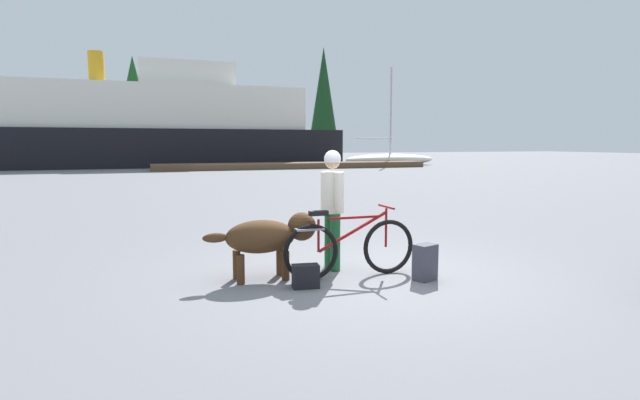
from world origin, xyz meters
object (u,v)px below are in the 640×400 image
at_px(dog, 268,236).
at_px(backpack, 425,262).
at_px(person_cyclist, 332,199).
at_px(ferry_boat, 150,128).
at_px(sailboat_moored, 390,159).
at_px(bicycle, 350,247).
at_px(handbag_pannier, 306,276).

xyz_separation_m(dog, backpack, (1.87, -0.73, -0.33)).
height_order(person_cyclist, ferry_boat, ferry_boat).
relative_size(dog, sailboat_moored, 0.19).
bearing_deg(ferry_boat, sailboat_moored, -15.44).
distance_m(backpack, ferry_boat, 35.44).
distance_m(bicycle, dog, 1.07).
bearing_deg(sailboat_moored, backpack, -116.73).
height_order(backpack, ferry_boat, ferry_boat).
relative_size(person_cyclist, ferry_boat, 0.06).
height_order(person_cyclist, sailboat_moored, sailboat_moored).
xyz_separation_m(person_cyclist, handbag_pannier, (-0.63, -0.75, -0.84)).
xyz_separation_m(person_cyclist, backpack, (0.92, -0.93, -0.75)).
xyz_separation_m(backpack, sailboat_moored, (15.26, 30.30, 0.25)).
bearing_deg(dog, person_cyclist, 11.48).
relative_size(dog, ferry_boat, 0.05).
height_order(bicycle, sailboat_moored, sailboat_moored).
relative_size(bicycle, handbag_pannier, 5.71).
relative_size(person_cyclist, dog, 1.12).
relative_size(person_cyclist, backpack, 3.55).
bearing_deg(ferry_boat, handbag_pannier, -88.26).
bearing_deg(bicycle, sailboat_moored, 61.64).
xyz_separation_m(bicycle, person_cyclist, (-0.07, 0.47, 0.59)).
relative_size(ferry_boat, sailboat_moored, 3.76).
xyz_separation_m(bicycle, ferry_boat, (-1.76, 34.78, 2.51)).
bearing_deg(dog, handbag_pannier, -59.62).
xyz_separation_m(person_cyclist, dog, (-0.95, -0.19, -0.43)).
distance_m(person_cyclist, handbag_pannier, 1.29).
xyz_separation_m(bicycle, dog, (-1.02, 0.27, 0.16)).
bearing_deg(sailboat_moored, bicycle, -118.36).
bearing_deg(backpack, person_cyclist, 134.65).
bearing_deg(bicycle, handbag_pannier, -158.12).
relative_size(handbag_pannier, ferry_boat, 0.01).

